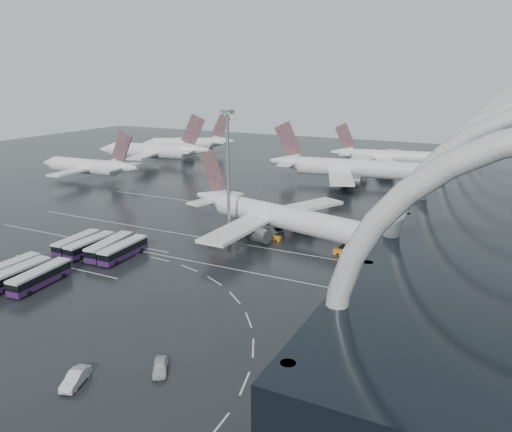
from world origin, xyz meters
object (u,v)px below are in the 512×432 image
at_px(gse_cart_belly_c, 277,238).
at_px(van_curve_b, 160,366).
at_px(gse_cart_belly_b, 364,238).
at_px(bus_row_far_b, 19,275).
at_px(bus_row_near_d, 123,250).
at_px(jet_remote_west, 90,167).
at_px(floodlight_mast, 228,160).
at_px(gse_cart_belly_a, 338,252).
at_px(gse_cart_belly_d, 388,246).
at_px(bus_row_near_a, 77,243).
at_px(bus_row_far_c, 40,277).
at_px(jet_remote_far, 190,144).
at_px(gse_cart_belly_e, 330,233).
at_px(jet_remote_mid, 156,151).
at_px(bus_row_near_c, 110,247).
at_px(bus_row_near_b, 90,245).
at_px(bus_row_far_a, 10,269).
at_px(airliner_main, 276,216).
at_px(van_curve_c, 75,378).
at_px(airliner_gate_b, 350,168).
at_px(airliner_gate_c, 390,157).

bearing_deg(gse_cart_belly_c, van_curve_b, -81.20).
bearing_deg(gse_cart_belly_b, bus_row_far_b, -133.43).
relative_size(bus_row_near_d, gse_cart_belly_b, 5.59).
xyz_separation_m(jet_remote_west, floodlight_mast, (78.73, -36.75, 13.77)).
xyz_separation_m(gse_cart_belly_a, gse_cart_belly_d, (8.64, 8.04, 0.10)).
bearing_deg(bus_row_near_a, bus_row_far_c, -156.90).
bearing_deg(jet_remote_far, gse_cart_belly_e, 107.14).
distance_m(jet_remote_mid, bus_row_near_a, 108.91).
xyz_separation_m(bus_row_far_b, gse_cart_belly_b, (49.92, 52.73, -1.11)).
height_order(jet_remote_mid, gse_cart_belly_d, jet_remote_mid).
distance_m(bus_row_near_a, gse_cart_belly_b, 64.31).
height_order(bus_row_near_a, bus_row_near_c, bus_row_near_c).
xyz_separation_m(jet_remote_mid, bus_row_near_a, (52.32, -95.44, -3.89)).
xyz_separation_m(jet_remote_mid, bus_row_near_b, (56.28, -95.54, -3.84)).
bearing_deg(bus_row_near_c, bus_row_near_a, 88.82).
distance_m(gse_cart_belly_a, gse_cart_belly_e, 13.36).
height_order(bus_row_far_b, van_curve_b, bus_row_far_b).
xyz_separation_m(jet_remote_far, bus_row_near_d, (67.82, -124.90, -3.18)).
height_order(bus_row_near_d, gse_cart_belly_d, bus_row_near_d).
xyz_separation_m(jet_remote_west, bus_row_far_a, (52.83, -74.65, -3.17)).
height_order(jet_remote_mid, bus_row_far_a, jet_remote_mid).
height_order(gse_cart_belly_a, gse_cart_belly_c, gse_cart_belly_a).
bearing_deg(airliner_main, van_curve_c, -73.79).
bearing_deg(van_curve_c, bus_row_far_c, 128.53).
xyz_separation_m(bus_row_near_d, bus_row_far_b, (-8.06, -19.00, -0.01)).
bearing_deg(bus_row_near_d, van_curve_b, -135.73).
distance_m(bus_row_near_d, bus_row_far_b, 20.63).
bearing_deg(jet_remote_west, bus_row_far_a, 122.46).
height_order(airliner_gate_b, bus_row_near_d, airliner_gate_b).
bearing_deg(bus_row_far_a, airliner_gate_b, -17.04).
distance_m(airliner_gate_c, gse_cart_belly_c, 106.04).
bearing_deg(gse_cart_belly_e, bus_row_near_c, -137.56).
relative_size(bus_row_far_a, gse_cart_belly_b, 5.27).
distance_m(van_curve_c, gse_cart_belly_a, 61.16).
xyz_separation_m(bus_row_far_a, gse_cart_belly_a, (51.49, 40.04, -1.11)).
bearing_deg(airliner_main, bus_row_far_c, -105.27).
bearing_deg(bus_row_near_c, gse_cart_belly_e, -54.34).
relative_size(jet_remote_west, bus_row_far_b, 3.31).
xyz_separation_m(jet_remote_mid, bus_row_far_b, (56.67, -113.66, -3.80)).
height_order(jet_remote_west, bus_row_near_c, jet_remote_west).
height_order(airliner_gate_b, bus_row_near_a, airliner_gate_b).
relative_size(bus_row_near_c, gse_cart_belly_a, 6.70).
bearing_deg(gse_cart_belly_c, bus_row_far_a, -130.30).
relative_size(bus_row_near_a, floodlight_mast, 0.42).
bearing_deg(gse_cart_belly_e, jet_remote_west, 167.04).
relative_size(jet_remote_far, gse_cart_belly_a, 19.78).
bearing_deg(van_curve_b, van_curve_c, -171.10).
bearing_deg(airliner_gate_b, bus_row_near_d, -110.34).
distance_m(airliner_main, gse_cart_belly_b, 21.02).
relative_size(airliner_gate_c, bus_row_near_b, 3.95).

